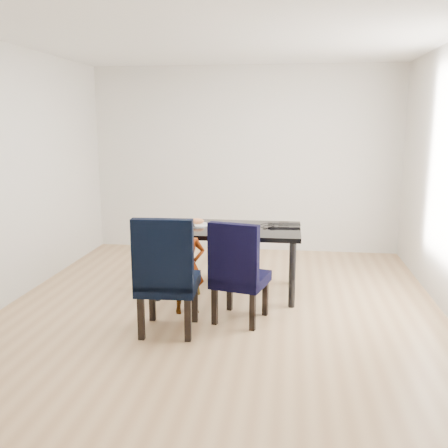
# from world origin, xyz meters

# --- Properties ---
(floor) EXTENTS (4.50, 5.00, 0.01)m
(floor) POSITION_xyz_m (0.00, 0.00, -0.01)
(floor) COLOR tan
(floor) RESTS_ON ground
(ceiling) EXTENTS (4.50, 5.00, 0.01)m
(ceiling) POSITION_xyz_m (0.00, 0.00, 2.71)
(ceiling) COLOR white
(ceiling) RESTS_ON wall_back
(wall_back) EXTENTS (4.50, 0.01, 2.70)m
(wall_back) POSITION_xyz_m (0.00, 2.50, 1.35)
(wall_back) COLOR silver
(wall_back) RESTS_ON ground
(wall_front) EXTENTS (4.50, 0.01, 2.70)m
(wall_front) POSITION_xyz_m (0.00, -2.50, 1.35)
(wall_front) COLOR silver
(wall_front) RESTS_ON ground
(wall_left) EXTENTS (0.01, 5.00, 2.70)m
(wall_left) POSITION_xyz_m (-2.25, 0.00, 1.35)
(wall_left) COLOR silver
(wall_left) RESTS_ON ground
(dining_table) EXTENTS (1.60, 0.90, 0.75)m
(dining_table) POSITION_xyz_m (0.00, 0.50, 0.38)
(dining_table) COLOR black
(dining_table) RESTS_ON floor
(chair_left) EXTENTS (0.55, 0.57, 1.09)m
(chair_left) POSITION_xyz_m (-0.40, -0.62, 0.55)
(chair_left) COLOR black
(chair_left) RESTS_ON floor
(chair_right) EXTENTS (0.58, 0.60, 1.00)m
(chair_right) POSITION_xyz_m (0.23, -0.28, 0.50)
(chair_right) COLOR black
(chair_right) RESTS_ON floor
(child) EXTENTS (0.41, 0.33, 0.96)m
(child) POSITION_xyz_m (-0.32, -0.15, 0.48)
(child) COLOR orange
(child) RESTS_ON floor
(plate) EXTENTS (0.29, 0.29, 0.01)m
(plate) POSITION_xyz_m (-0.34, 0.58, 0.76)
(plate) COLOR silver
(plate) RESTS_ON dining_table
(sandwich) EXTENTS (0.18, 0.13, 0.06)m
(sandwich) POSITION_xyz_m (-0.36, 0.59, 0.80)
(sandwich) COLOR #C87847
(sandwich) RESTS_ON plate
(laptop) EXTENTS (0.38, 0.25, 0.03)m
(laptop) POSITION_xyz_m (0.62, 0.70, 0.76)
(laptop) COLOR black
(laptop) RESTS_ON dining_table
(cable_tangle) EXTENTS (0.19, 0.19, 0.01)m
(cable_tangle) POSITION_xyz_m (0.46, 0.52, 0.75)
(cable_tangle) COLOR black
(cable_tangle) RESTS_ON dining_table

